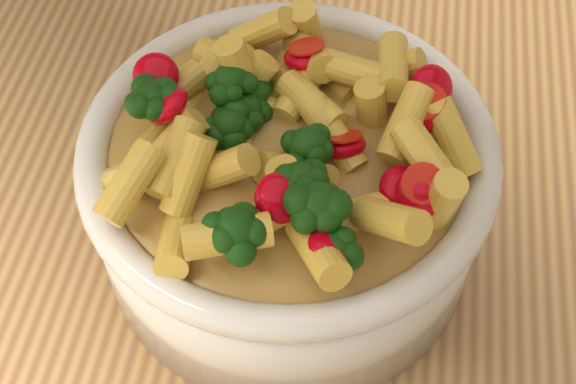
# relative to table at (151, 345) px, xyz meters

# --- Properties ---
(table) EXTENTS (1.20, 0.80, 0.90)m
(table) POSITION_rel_table_xyz_m (0.00, 0.00, 0.00)
(table) COLOR tan
(table) RESTS_ON ground
(serving_bowl) EXTENTS (0.28, 0.28, 0.12)m
(serving_bowl) POSITION_rel_table_xyz_m (0.11, 0.06, 0.16)
(serving_bowl) COLOR white
(serving_bowl) RESTS_ON table
(pasta_salad) EXTENTS (0.22, 0.22, 0.05)m
(pasta_salad) POSITION_rel_table_xyz_m (0.11, 0.06, 0.24)
(pasta_salad) COLOR #F2D14C
(pasta_salad) RESTS_ON serving_bowl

